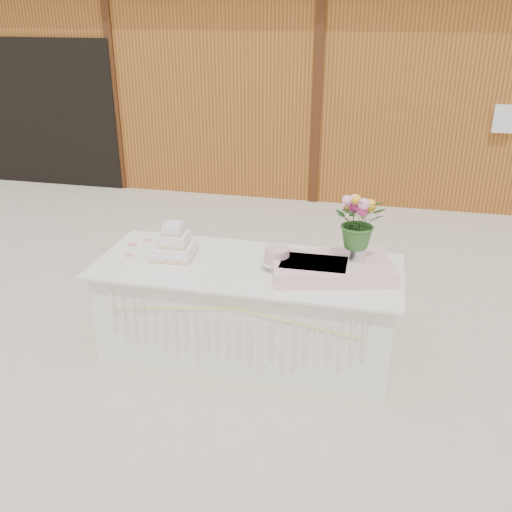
{
  "coord_description": "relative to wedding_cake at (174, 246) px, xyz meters",
  "views": [
    {
      "loc": [
        0.98,
        -3.93,
        2.65
      ],
      "look_at": [
        0.0,
        0.3,
        0.72
      ],
      "focal_mm": 40.0,
      "sensor_mm": 36.0,
      "label": 1
    }
  ],
  "objects": [
    {
      "name": "flower_vase",
      "position": [
        1.45,
        0.01,
        0.09
      ],
      "size": [
        0.11,
        0.11,
        0.15
      ],
      "primitive_type": "cylinder",
      "color": "silver",
      "rests_on": "satin_runner"
    },
    {
      "name": "wedding_cake",
      "position": [
        0.0,
        0.0,
        0.0
      ],
      "size": [
        0.34,
        0.34,
        0.29
      ],
      "rotation": [
        0.0,
        0.0,
        0.07
      ],
      "color": "white",
      "rests_on": "cake_table"
    },
    {
      "name": "loose_flowers",
      "position": [
        -0.42,
        0.11,
        -0.09
      ],
      "size": [
        0.18,
        0.37,
        0.02
      ],
      "primitive_type": null,
      "rotation": [
        0.0,
        0.0,
        -0.09
      ],
      "color": "pink",
      "rests_on": "cake_table"
    },
    {
      "name": "bouquet",
      "position": [
        1.45,
        0.01,
        0.37
      ],
      "size": [
        0.39,
        0.35,
        0.41
      ],
      "primitive_type": "imported",
      "rotation": [
        0.0,
        0.0,
        0.09
      ],
      "color": "#326327",
      "rests_on": "flower_vase"
    },
    {
      "name": "pink_cake_stand",
      "position": [
        0.85,
        -0.05,
        0.0
      ],
      "size": [
        0.24,
        0.24,
        0.17
      ],
      "color": "silver",
      "rests_on": "cake_table"
    },
    {
      "name": "satin_runner",
      "position": [
        1.27,
        -0.05,
        -0.04
      ],
      "size": [
        0.99,
        0.73,
        0.11
      ],
      "primitive_type": "cube",
      "rotation": [
        0.0,
        0.0,
        0.26
      ],
      "color": "#F6CAC6",
      "rests_on": "cake_table"
    },
    {
      "name": "barn",
      "position": [
        0.6,
        5.97,
        0.81
      ],
      "size": [
        12.6,
        4.6,
        3.3
      ],
      "color": "#A65D22",
      "rests_on": "ground"
    },
    {
      "name": "cake_table",
      "position": [
        0.61,
        -0.03,
        -0.48
      ],
      "size": [
        2.4,
        1.0,
        0.77
      ],
      "color": "white",
      "rests_on": "ground"
    },
    {
      "name": "ground",
      "position": [
        0.61,
        -0.03,
        -0.87
      ],
      "size": [
        80.0,
        80.0,
        0.0
      ],
      "primitive_type": "plane",
      "color": "beige",
      "rests_on": "ground"
    }
  ]
}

